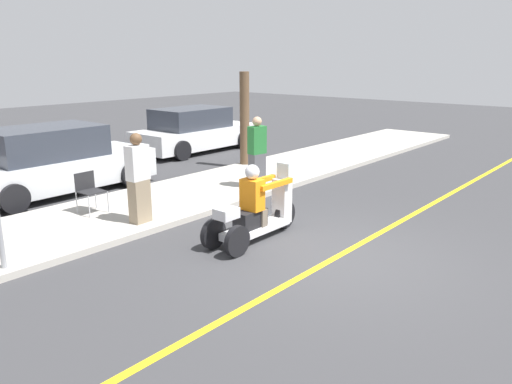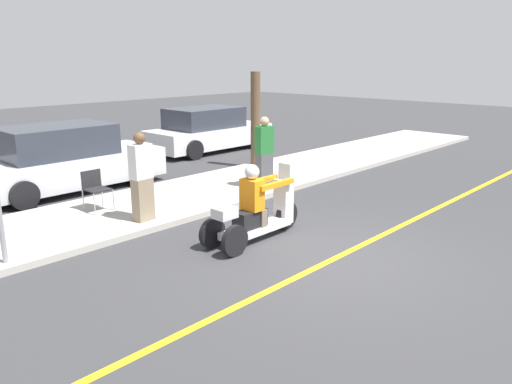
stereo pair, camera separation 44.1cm
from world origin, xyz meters
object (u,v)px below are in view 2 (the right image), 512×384
Objects in this scene: parked_car_lot_right at (64,160)px; motorcycle_trike at (256,213)px; tree_trunk at (255,119)px; spectator_mid_group at (142,179)px; spectator_with_child at (264,154)px; parked_car_lot_center at (208,130)px; folding_chair_curbside at (95,186)px.

motorcycle_trike is at bearing -83.36° from parked_car_lot_right.
parked_car_lot_right is 5.42m from tree_trunk.
spectator_with_child is (3.51, 0.03, -0.00)m from spectator_mid_group.
spectator_mid_group reaches higher than parked_car_lot_right.
spectator_with_child is 0.38× the size of parked_car_lot_right.
spectator_mid_group is 0.38× the size of parked_car_lot_center.
motorcycle_trike is 9.15m from parked_car_lot_center.
spectator_with_child is 5.97m from parked_car_lot_center.
motorcycle_trike is 0.48× the size of parked_car_lot_right.
tree_trunk reaches higher than folding_chair_curbside.
spectator_mid_group is 0.64× the size of tree_trunk.
spectator_mid_group is 2.10× the size of folding_chair_curbside.
tree_trunk reaches higher than spectator_with_child.
parked_car_lot_right is at bearing 77.34° from folding_chair_curbside.
parked_car_lot_center is (6.60, 3.97, 0.09)m from folding_chair_curbside.
parked_car_lot_right is 6.26m from parked_car_lot_center.
tree_trunk is (4.45, 4.23, 0.96)m from motorcycle_trike.
tree_trunk is (-0.93, -3.17, 0.75)m from parked_car_lot_center.
folding_chair_curbside is (-1.22, 3.43, 0.12)m from motorcycle_trike.
spectator_with_child reaches higher than parked_car_lot_center.
folding_chair_curbside is at bearing -172.03° from tree_trunk.
folding_chair_curbside is at bearing 161.18° from spectator_with_child.
parked_car_lot_right is (-3.24, 3.69, -0.19)m from spectator_with_child.
spectator_with_child reaches higher than parked_car_lot_right.
folding_chair_curbside is (-0.27, 1.32, -0.33)m from spectator_mid_group.
parked_car_lot_center is (6.06, 1.57, -0.04)m from parked_car_lot_right.
folding_chair_curbside is at bearing -102.66° from parked_car_lot_right.
parked_car_lot_right is at bearing 85.89° from spectator_mid_group.
tree_trunk is at bearing 21.41° from spectator_mid_group.
parked_car_lot_right reaches higher than folding_chair_curbside.
spectator_with_child is 4.91m from parked_car_lot_right.
spectator_mid_group is 1.39m from folding_chair_curbside.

